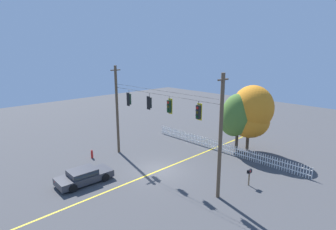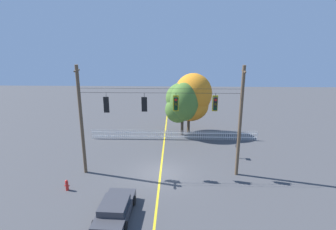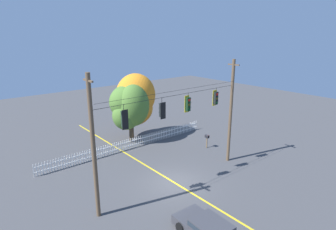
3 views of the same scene
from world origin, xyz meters
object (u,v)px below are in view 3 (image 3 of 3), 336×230
object	(u,v)px
autumn_maple_mid	(134,102)
roadside_mailbox	(207,137)
traffic_signal_westbound_side	(124,119)
traffic_signal_southbound_primary	(188,104)
traffic_signal_northbound_secondary	(162,110)
parked_car	(210,230)
traffic_signal_eastbound_side	(216,98)
autumn_maple_near_fence	(130,106)

from	to	relation	value
autumn_maple_mid	roadside_mailbox	size ratio (longest dim) A/B	5.12
traffic_signal_westbound_side	autumn_maple_mid	xyz separation A→B (m)	(7.06, 9.97, -1.84)
traffic_signal_southbound_primary	autumn_maple_mid	distance (m)	10.27
traffic_signal_southbound_primary	traffic_signal_westbound_side	bearing A→B (deg)	-179.79
traffic_signal_northbound_secondary	parked_car	size ratio (longest dim) A/B	0.33
traffic_signal_northbound_secondary	traffic_signal_southbound_primary	xyz separation A→B (m)	(2.43, 0.02, 0.04)
parked_car	autumn_maple_mid	bearing A→B (deg)	71.00
autumn_maple_mid	traffic_signal_eastbound_side	bearing A→B (deg)	-82.30
traffic_signal_westbound_side	traffic_signal_northbound_secondary	distance (m)	2.95
traffic_signal_southbound_primary	traffic_signal_eastbound_side	distance (m)	3.02
autumn_maple_mid	parked_car	distance (m)	17.07
traffic_signal_northbound_secondary	traffic_signal_southbound_primary	world-z (taller)	same
traffic_signal_northbound_secondary	autumn_maple_near_fence	world-z (taller)	traffic_signal_northbound_secondary
traffic_signal_westbound_side	autumn_maple_mid	world-z (taller)	autumn_maple_mid
autumn_maple_mid	traffic_signal_westbound_side	bearing A→B (deg)	-125.30
traffic_signal_westbound_side	autumn_maple_near_fence	size ratio (longest dim) A/B	0.25
traffic_signal_eastbound_side	parked_car	size ratio (longest dim) A/B	0.33
traffic_signal_northbound_secondary	traffic_signal_southbound_primary	size ratio (longest dim) A/B	0.99
traffic_signal_northbound_secondary	traffic_signal_westbound_side	bearing A→B (deg)	-179.98
roadside_mailbox	traffic_signal_eastbound_side	bearing A→B (deg)	-130.17
traffic_signal_northbound_secondary	traffic_signal_southbound_primary	distance (m)	2.43
traffic_signal_northbound_secondary	parked_car	world-z (taller)	traffic_signal_northbound_secondary
traffic_signal_westbound_side	roadside_mailbox	bearing A→B (deg)	16.02
autumn_maple_near_fence	autumn_maple_mid	xyz separation A→B (m)	(0.92, 0.68, 0.13)
traffic_signal_westbound_side	traffic_signal_eastbound_side	xyz separation A→B (m)	(8.40, 0.02, 0.11)
roadside_mailbox	traffic_signal_northbound_secondary	bearing A→B (deg)	-158.62
autumn_maple_mid	traffic_signal_southbound_primary	bearing A→B (deg)	-99.57
parked_car	traffic_signal_northbound_secondary	bearing A→B (deg)	77.09
autumn_maple_mid	parked_car	world-z (taller)	autumn_maple_mid
traffic_signal_westbound_side	parked_car	bearing A→B (deg)	-74.61
traffic_signal_northbound_secondary	traffic_signal_eastbound_side	bearing A→B (deg)	0.20
autumn_maple_near_fence	parked_car	world-z (taller)	autumn_maple_near_fence
traffic_signal_southbound_primary	traffic_signal_eastbound_side	world-z (taller)	same
traffic_signal_northbound_secondary	autumn_maple_mid	world-z (taller)	autumn_maple_mid
traffic_signal_eastbound_side	autumn_maple_near_fence	bearing A→B (deg)	103.72
traffic_signal_northbound_secondary	roadside_mailbox	size ratio (longest dim) A/B	1.07
traffic_signal_northbound_secondary	traffic_signal_eastbound_side	world-z (taller)	same
autumn_maple_near_fence	roadside_mailbox	size ratio (longest dim) A/B	4.50
traffic_signal_northbound_secondary	roadside_mailbox	distance (m)	9.96
traffic_signal_southbound_primary	parked_car	bearing A→B (deg)	-122.70
roadside_mailbox	autumn_maple_near_fence	bearing A→B (deg)	128.92
autumn_maple_near_fence	roadside_mailbox	distance (m)	8.33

